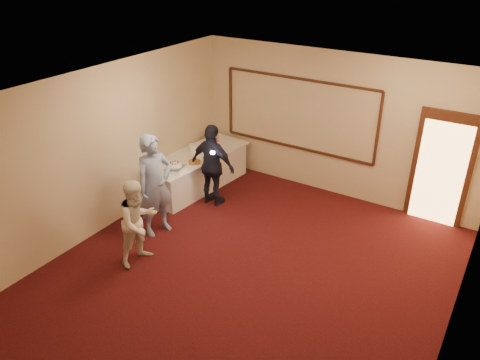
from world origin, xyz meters
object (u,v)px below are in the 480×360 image
Objects in this scene: plate_stack_a at (194,148)px; tart at (195,162)px; plate_stack_b at (208,148)px; man at (155,185)px; cupcake_stand at (212,135)px; pavlova_tray at (175,167)px; woman at (138,222)px; buffet_table at (197,171)px; guest at (213,166)px.

tart is at bearing -51.13° from plate_stack_a.
man is at bearing -80.54° from plate_stack_b.
man reaches higher than cupcake_stand.
woman is (0.70, -1.80, -0.09)m from pavlova_tray.
plate_stack_a reaches higher than plate_stack_b.
plate_stack_b is at bearing 68.89° from buffet_table.
tart is 2.34m from woman.
woman is (0.57, -2.27, -0.05)m from tart.
guest reaches higher than woman.
woman is (0.95, -3.43, -0.18)m from cupcake_stand.
pavlova_tray is at bearing 36.84° from guest.
woman reaches higher than buffet_table.
buffet_table is at bearing 122.56° from tart.
pavlova_tray is 1.69× the size of tart.
man is at bearing -81.44° from tart.
man reaches higher than pavlova_tray.
woman is at bearing -141.88° from man.
guest reaches higher than plate_stack_b.
buffet_table is 0.49m from plate_stack_a.
buffet_table is 0.96m from cupcake_stand.
woman is at bearing -68.77° from pavlova_tray.
buffet_table is 1.52× the size of guest.
plate_stack_b is 0.92m from guest.
pavlova_tray is 0.29× the size of guest.
cupcake_stand is at bearing 116.19° from plate_stack_b.
buffet_table is 0.97m from pavlova_tray.
pavlova_tray is at bearing -81.29° from cupcake_stand.
buffet_table is at bearing -79.91° from cupcake_stand.
buffet_table is 0.61m from tart.
guest is at bearing 11.84° from woman.
buffet_table is 12.49× the size of plate_stack_a.
cupcake_stand is 1.47m from guest.
cupcake_stand is 0.29× the size of woman.
pavlova_tray is 0.49m from tart.
cupcake_stand is 3.56m from woman.
tart is 0.49m from guest.
woman is (0.81, -2.64, 0.36)m from buffet_table.
cupcake_stand is 0.57m from plate_stack_b.
plate_stack_a is 0.11× the size of man.
man is (0.35, -0.97, 0.12)m from pavlova_tray.
guest is (0.72, -0.41, 0.47)m from buffet_table.
plate_stack_a is 0.71× the size of tart.
cupcake_stand is at bearing 100.09° from buffet_table.
man is at bearing -72.77° from plate_stack_a.
tart is (0.13, 0.47, -0.05)m from pavlova_tray.
guest is (0.61, -0.69, 0.00)m from plate_stack_b.
plate_stack_a reaches higher than tart.
guest is at bearing 35.51° from pavlova_tray.
pavlova_tray is 1.65m from cupcake_stand.
plate_stack_a is at bearing 128.87° from tart.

